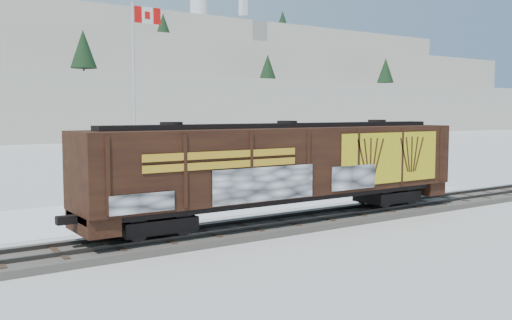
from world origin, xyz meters
TOP-DOWN VIEW (x-y plane):
  - ground at (0.00, 0.00)m, footprint 500.00×500.00m
  - rail_track at (0.00, 0.00)m, footprint 50.00×3.40m
  - parking_strip at (0.00, 7.50)m, footprint 40.00×8.00m
  - hopper_railcar at (2.27, -0.01)m, footprint 19.12×3.06m
  - flagpole at (0.44, 12.90)m, footprint 2.30×0.90m
  - car_silver at (-1.68, 7.76)m, footprint 4.74×3.28m
  - car_white at (-2.84, 6.01)m, footprint 4.75×2.64m
  - car_dark at (8.76, 7.44)m, footprint 4.28×1.90m

SIDE VIEW (x-z plane):
  - ground at x=0.00m, z-range 0.00..0.00m
  - parking_strip at x=0.00m, z-range 0.00..0.03m
  - rail_track at x=0.00m, z-range -0.07..0.36m
  - car_dark at x=8.76m, z-range 0.03..1.25m
  - car_white at x=-2.84m, z-range 0.03..1.51m
  - car_silver at x=-1.68m, z-range 0.03..1.53m
  - hopper_railcar at x=2.27m, z-range 0.69..4.98m
  - flagpole at x=0.44m, z-range -1.52..10.33m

